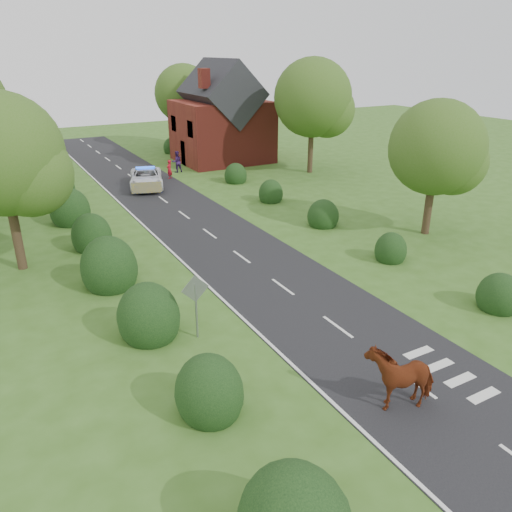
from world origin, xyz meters
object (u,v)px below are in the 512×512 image
road_sign (196,297)px  police_van (146,178)px  cow (400,378)px  pedestrian_purple (177,162)px  pedestrian_red (169,169)px

road_sign → police_van: bearing=77.0°
cow → pedestrian_purple: 32.33m
road_sign → police_van: 22.59m
road_sign → pedestrian_purple: size_ratio=1.39×
cow → pedestrian_red: cow is taller
police_van → pedestrian_purple: size_ratio=3.13×
police_van → pedestrian_red: size_ratio=3.67×
road_sign → pedestrian_red: 24.90m
pedestrian_red → pedestrian_purple: 2.36m
police_van → pedestrian_purple: 5.32m
pedestrian_red → police_van: bearing=-4.3°
pedestrian_red → pedestrian_purple: pedestrian_purple is taller
road_sign → cow: bearing=-58.3°
road_sign → pedestrian_red: (7.59, 23.70, -0.88)m
pedestrian_red → pedestrian_purple: (1.39, 1.91, 0.13)m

